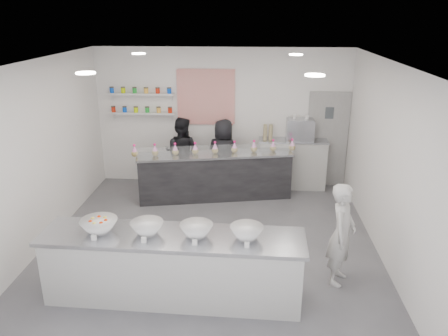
% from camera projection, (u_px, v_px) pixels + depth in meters
% --- Properties ---
extents(floor, '(6.00, 6.00, 0.00)m').
position_uv_depth(floor, '(209.00, 248.00, 7.24)').
color(floor, '#515156').
rests_on(floor, ground).
extents(ceiling, '(6.00, 6.00, 0.00)m').
position_uv_depth(ceiling, '(207.00, 63.00, 6.22)').
color(ceiling, white).
rests_on(ceiling, floor).
extents(back_wall, '(5.50, 0.00, 5.50)m').
position_uv_depth(back_wall, '(222.00, 118.00, 9.55)').
color(back_wall, white).
rests_on(back_wall, floor).
extents(left_wall, '(0.00, 6.00, 6.00)m').
position_uv_depth(left_wall, '(36.00, 158.00, 6.91)').
color(left_wall, white).
rests_on(left_wall, floor).
extents(right_wall, '(0.00, 6.00, 6.00)m').
position_uv_depth(right_wall, '(390.00, 166.00, 6.55)').
color(right_wall, white).
rests_on(right_wall, floor).
extents(back_door, '(0.88, 0.04, 2.10)m').
position_uv_depth(back_door, '(327.00, 140.00, 9.52)').
color(back_door, gray).
rests_on(back_door, floor).
extents(pattern_panel, '(1.25, 0.03, 1.20)m').
position_uv_depth(pattern_panel, '(206.00, 97.00, 9.39)').
color(pattern_panel, red).
rests_on(pattern_panel, back_wall).
extents(jar_shelf_lower, '(1.45, 0.22, 0.04)m').
position_uv_depth(jar_shelf_lower, '(142.00, 113.00, 9.53)').
color(jar_shelf_lower, silver).
rests_on(jar_shelf_lower, back_wall).
extents(jar_shelf_upper, '(1.45, 0.22, 0.04)m').
position_uv_depth(jar_shelf_upper, '(141.00, 94.00, 9.39)').
color(jar_shelf_upper, silver).
rests_on(jar_shelf_upper, back_wall).
extents(preserve_jars, '(1.45, 0.10, 0.56)m').
position_uv_depth(preserve_jars, '(141.00, 100.00, 9.42)').
color(preserve_jars, red).
rests_on(preserve_jars, jar_shelf_lower).
extents(downlight_0, '(0.24, 0.24, 0.02)m').
position_uv_depth(downlight_0, '(86.00, 73.00, 5.38)').
color(downlight_0, white).
rests_on(downlight_0, ceiling).
extents(downlight_1, '(0.24, 0.24, 0.02)m').
position_uv_depth(downlight_1, '(315.00, 75.00, 5.20)').
color(downlight_1, white).
rests_on(downlight_1, ceiling).
extents(downlight_2, '(0.24, 0.24, 0.02)m').
position_uv_depth(downlight_2, '(139.00, 54.00, 7.82)').
color(downlight_2, white).
rests_on(downlight_2, ceiling).
extents(downlight_3, '(0.24, 0.24, 0.02)m').
position_uv_depth(downlight_3, '(296.00, 55.00, 7.64)').
color(downlight_3, white).
rests_on(downlight_3, ceiling).
extents(prep_counter, '(3.50, 0.89, 0.95)m').
position_uv_depth(prep_counter, '(173.00, 267.00, 5.85)').
color(prep_counter, '#B3B4AE').
rests_on(prep_counter, floor).
extents(back_bar, '(3.20, 1.17, 0.98)m').
position_uv_depth(back_bar, '(215.00, 176.00, 9.01)').
color(back_bar, black).
rests_on(back_bar, floor).
extents(sneeze_guard, '(3.05, 0.61, 0.27)m').
position_uv_depth(sneeze_guard, '(216.00, 151.00, 8.54)').
color(sneeze_guard, white).
rests_on(sneeze_guard, back_bar).
extents(espresso_ledge, '(1.47, 0.47, 1.09)m').
position_uv_depth(espresso_ledge, '(292.00, 164.00, 9.56)').
color(espresso_ledge, '#B3B4AE').
rests_on(espresso_ledge, floor).
extents(espresso_machine, '(0.58, 0.40, 0.44)m').
position_uv_depth(espresso_machine, '(300.00, 130.00, 9.29)').
color(espresso_machine, '#93969E').
rests_on(espresso_machine, espresso_ledge).
extents(cup_stacks, '(0.24, 0.24, 0.31)m').
position_uv_depth(cup_stacks, '(268.00, 132.00, 9.36)').
color(cup_stacks, '#90835B').
rests_on(cup_stacks, espresso_ledge).
extents(prep_bowls, '(2.40, 0.60, 0.17)m').
position_uv_depth(prep_bowls, '(172.00, 229.00, 5.65)').
color(prep_bowls, white).
rests_on(prep_bowls, prep_counter).
extents(label_cards, '(2.01, 0.04, 0.07)m').
position_uv_depth(label_cards, '(165.00, 254.00, 5.17)').
color(label_cards, white).
rests_on(label_cards, prep_counter).
extents(cookie_bags, '(3.30, 0.78, 0.25)m').
position_uv_depth(cookie_bags, '(215.00, 148.00, 8.80)').
color(cookie_bags, '#FF93E6').
rests_on(cookie_bags, back_bar).
extents(woman_prep, '(0.54, 0.65, 1.51)m').
position_uv_depth(woman_prep, '(342.00, 234.00, 6.11)').
color(woman_prep, beige).
rests_on(woman_prep, floor).
extents(staff_left, '(0.89, 0.76, 1.60)m').
position_uv_depth(staff_left, '(182.00, 154.00, 9.42)').
color(staff_left, black).
rests_on(staff_left, floor).
extents(staff_right, '(0.87, 0.68, 1.57)m').
position_uv_depth(staff_right, '(223.00, 155.00, 9.35)').
color(staff_right, black).
rests_on(staff_right, floor).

